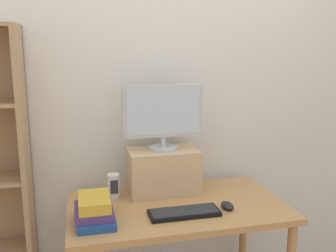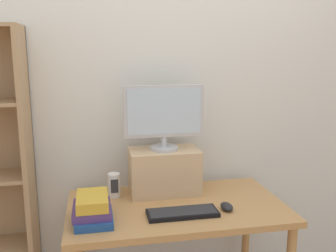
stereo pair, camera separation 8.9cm
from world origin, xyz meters
name	(u,v)px [view 2 (the right image)]	position (x,y,z in m)	size (l,w,h in m)	color
back_wall	(162,97)	(0.00, 0.45, 1.30)	(7.00, 0.08, 2.60)	silver
desk	(177,219)	(0.00, 0.00, 0.65)	(1.22, 0.69, 0.74)	#B7844C
riser_box	(164,171)	(-0.03, 0.21, 0.87)	(0.42, 0.25, 0.27)	tan
computer_monitor	(164,115)	(-0.03, 0.20, 1.22)	(0.48, 0.17, 0.39)	#B7B7BA
keyboard	(182,213)	(0.00, -0.14, 0.75)	(0.38, 0.14, 0.02)	black
computer_mouse	(227,207)	(0.25, -0.12, 0.75)	(0.06, 0.10, 0.04)	black
book_stack	(93,209)	(-0.47, -0.12, 0.80)	(0.20, 0.25, 0.14)	navy
desk_speaker	(114,185)	(-0.34, 0.19, 0.81)	(0.07, 0.08, 0.14)	silver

